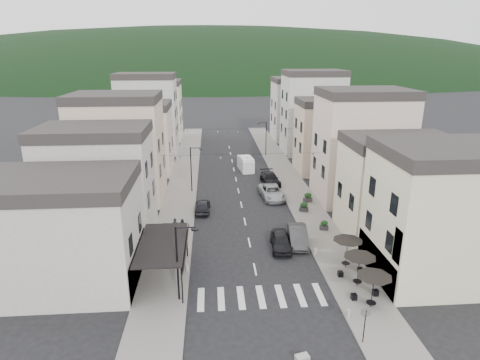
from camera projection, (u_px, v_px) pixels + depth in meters
The scene contains 31 objects.
ground at pixel (264, 313), 28.28m from camera, with size 700.00×700.00×0.00m, color black.
sidewalk_left at pixel (184, 178), 58.08m from camera, with size 4.00×76.00×0.12m, color slate.
sidewalk_right at pixel (286, 176), 59.14m from camera, with size 4.00×76.00×0.12m, color slate.
hill_backdrop at pixel (214, 74), 312.84m from camera, with size 640.00×360.00×70.00m, color black.
boutique_building at pixel (56, 238), 30.69m from camera, with size 12.00×8.00×8.00m, color #A8A39A.
bistro_building at pixel (441, 219), 31.55m from camera, with size 10.00×8.00×10.00m, color beige.
boutique_awning at pixel (165, 245), 31.54m from camera, with size 3.77×7.50×3.28m.
buildings_row_left at pixel (138, 130), 61.17m from camera, with size 10.20×54.16×14.00m.
buildings_row_right at pixel (327, 127), 62.06m from camera, with size 10.20×54.16×14.50m.
cafe_terrace at pixel (360, 260), 30.75m from camera, with size 2.50×8.10×2.53m.
streetlamp_left_near at pixel (181, 256), 28.62m from camera, with size 1.70×0.56×6.00m.
streetlamp_left_far at pixel (193, 165), 51.38m from camera, with size 1.70×0.56×6.00m.
streetlamp_right_far at pixel (265, 135), 69.28m from camera, with size 1.70×0.56×6.00m.
traffic_sign at pixel (365, 318), 24.77m from camera, with size 0.70×0.07×2.70m.
bollards at pixel (256, 268), 33.36m from camera, with size 11.66×10.26×0.60m.
bunting_near at pixel (241, 157), 47.40m from camera, with size 19.00×0.28×0.62m.
bunting_far at pixel (233, 131), 62.57m from camera, with size 19.00×0.28×0.62m.
parked_car_a at pixel (281, 241), 37.30m from camera, with size 1.78×4.43×1.51m, color black.
parked_car_b at pixel (298, 236), 38.32m from camera, with size 1.70×4.89×1.61m, color #303033.
parked_car_c at pixel (272, 192), 50.08m from camera, with size 2.61×5.66×1.57m, color #999DA2.
parked_car_d at pixel (270, 179), 55.41m from camera, with size 2.14×5.27×1.53m, color black.
parked_car_e at pixel (203, 206), 45.86m from camera, with size 1.70×4.22×1.44m, color black.
delivery_van at pixel (246, 164), 61.65m from camera, with size 2.37×4.74×2.18m.
pedestrian_a at pixel (175, 228), 39.32m from camera, with size 0.71×0.46×1.94m, color black.
pedestrian_b at pixel (183, 226), 40.12m from camera, with size 0.75×0.58×1.54m, color #241E29.
concrete_block_a at pixel (302, 359), 23.75m from camera, with size 0.80×0.50×0.50m, color gray.
planter_la at pixel (182, 227), 40.62m from camera, with size 0.96×0.56×1.05m.
planter_lb at pixel (166, 228), 40.41m from camera, with size 0.98×0.63×1.03m.
planter_ra at pixel (324, 225), 41.09m from camera, with size 0.95×0.63×0.99m.
planter_rb at pixel (304, 207), 45.77m from camera, with size 1.11×0.88×1.10m.
planter_rc at pixel (308, 197), 48.61m from camera, with size 1.17×0.94×1.15m.
Camera 1 is at (-3.50, -23.79, 17.69)m, focal length 30.00 mm.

